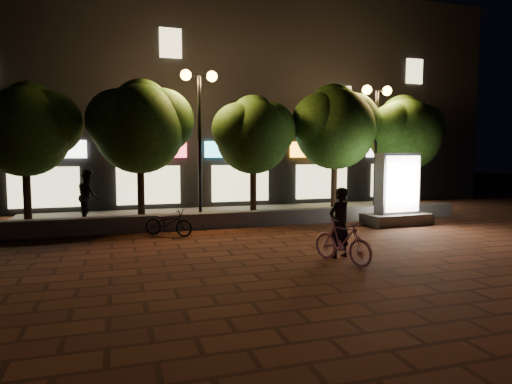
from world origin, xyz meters
name	(u,v)px	position (x,y,z in m)	size (l,w,h in m)	color
ground	(298,251)	(0.00, 0.00, 0.00)	(80.00, 80.00, 0.00)	#562C1B
retaining_wall	(251,218)	(0.00, 4.00, 0.25)	(16.00, 0.45, 0.50)	#5F5C58
sidewalk	(233,215)	(0.00, 6.50, 0.04)	(16.00, 5.00, 0.08)	#5F5C58
building_block	(201,104)	(-0.01, 12.99, 5.00)	(28.00, 8.12, 11.30)	black
tree_far_left	(26,126)	(-6.95, 5.46, 3.29)	(3.36, 2.80, 4.63)	#301D12
tree_left	(141,123)	(-3.45, 5.46, 3.44)	(3.60, 3.00, 4.89)	#301D12
tree_mid	(254,132)	(0.55, 5.46, 3.22)	(3.24, 2.70, 4.50)	#301D12
tree_right	(335,124)	(3.86, 5.46, 3.57)	(3.72, 3.10, 5.07)	#301D12
tree_far_right	(406,130)	(7.05, 5.46, 3.37)	(3.48, 2.90, 4.76)	#301D12
street_lamp_left	(199,107)	(-1.50, 5.20, 4.03)	(1.26, 0.36, 5.18)	black
street_lamp_right	(376,116)	(5.50, 5.20, 3.89)	(1.26, 0.36, 4.98)	black
ad_kiosk	(397,196)	(4.84, 2.79, 0.99)	(2.33, 1.28, 2.44)	#5F5C58
scooter_pink	(342,242)	(0.46, -1.44, 0.48)	(0.45, 1.60, 0.96)	#D289BD
rider	(339,223)	(0.64, -0.96, 0.82)	(0.60, 0.39, 1.65)	black
scooter_parked	(168,223)	(-2.85, 3.00, 0.40)	(0.53, 1.52, 0.80)	black
pedestrian	(89,196)	(-5.21, 5.94, 0.99)	(0.88, 0.69, 1.81)	black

